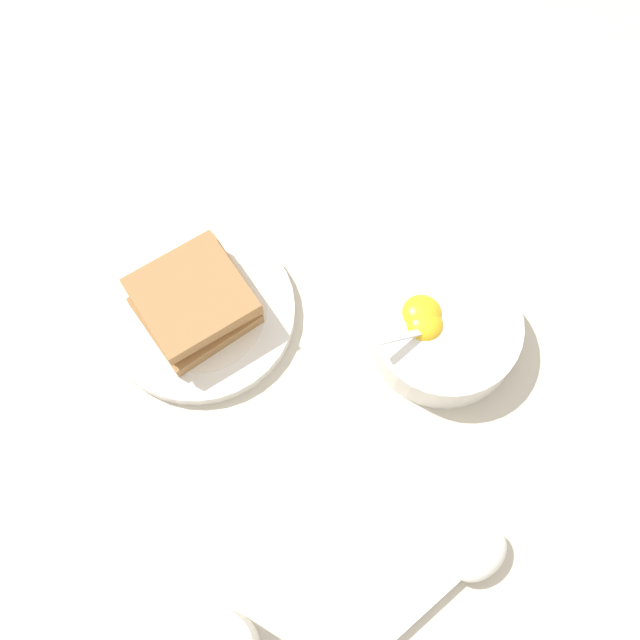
{
  "coord_description": "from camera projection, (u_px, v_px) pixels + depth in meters",
  "views": [
    {
      "loc": [
        0.15,
        0.17,
        0.76
      ],
      "look_at": [
        0.07,
        -0.13,
        0.02
      ],
      "focal_mm": 42.0,
      "sensor_mm": 36.0,
      "label": 1
    }
  ],
  "objects": [
    {
      "name": "soup_spoon",
      "position": [
        466.0,
        565.0,
        0.71
      ],
      "size": [
        0.16,
        0.1,
        0.03
      ],
      "color": "white",
      "rests_on": "ground_plane"
    },
    {
      "name": "ground_plane",
      "position": [
        418.0,
        423.0,
        0.78
      ],
      "size": [
        3.0,
        3.0,
        0.0
      ],
      "primitive_type": "plane",
      "color": "beige"
    },
    {
      "name": "toast_plate",
      "position": [
        200.0,
        312.0,
        0.82
      ],
      "size": [
        0.21,
        0.21,
        0.02
      ],
      "color": "white",
      "rests_on": "ground_plane"
    },
    {
      "name": "egg_bowl",
      "position": [
        443.0,
        329.0,
        0.79
      ],
      "size": [
        0.16,
        0.16,
        0.07
      ],
      "color": "white",
      "rests_on": "ground_plane"
    },
    {
      "name": "toast_sandwich",
      "position": [
        194.0,
        301.0,
        0.79
      ],
      "size": [
        0.14,
        0.14,
        0.05
      ],
      "color": "#9E7042",
      "rests_on": "toast_plate"
    }
  ]
}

